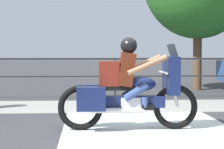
{
  "coord_description": "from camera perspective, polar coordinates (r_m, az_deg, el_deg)",
  "views": [
    {
      "loc": [
        -0.84,
        -7.37,
        1.35
      ],
      "look_at": [
        -0.31,
        1.47,
        0.89
      ],
      "focal_mm": 70.0,
      "sensor_mm": 36.0,
      "label": 1
    }
  ],
  "objects": [
    {
      "name": "fence_railing",
      "position": [
        12.49,
        0.41,
        1.04
      ],
      "size": [
        36.0,
        0.05,
        1.17
      ],
      "color": "#232326",
      "rests_on": "ground"
    },
    {
      "name": "crosswalk_band",
      "position": [
        7.37,
        5.15,
        -7.55
      ],
      "size": [
        2.99,
        6.0,
        0.01
      ],
      "primitive_type": "cube",
      "color": "silver",
      "rests_on": "ground"
    },
    {
      "name": "ground_plane",
      "position": [
        7.54,
        3.02,
        -7.34
      ],
      "size": [
        120.0,
        120.0,
        0.0
      ],
      "primitive_type": "plane",
      "color": "#38383A"
    },
    {
      "name": "sidewalk_band",
      "position": [
        10.88,
        1.0,
        -4.11
      ],
      "size": [
        44.0,
        2.4,
        0.01
      ],
      "primitive_type": "cube",
      "color": "#99968E",
      "rests_on": "ground"
    },
    {
      "name": "motorcycle",
      "position": [
        7.54,
        2.08,
        -1.84
      ],
      "size": [
        2.43,
        0.76,
        1.6
      ],
      "rotation": [
        0.0,
        0.0,
        -0.07
      ],
      "color": "black",
      "rests_on": "ground"
    }
  ]
}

